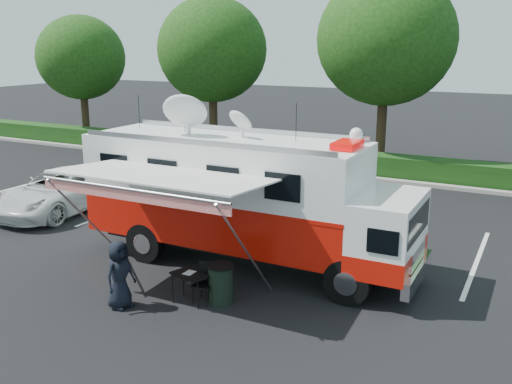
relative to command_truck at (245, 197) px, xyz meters
The scene contains 10 objects.
ground_plane 1.86m from the command_truck, ahead, with size 120.00×120.00×0.00m, color black.
back_border 13.34m from the command_truck, 84.59° to the left, with size 60.00×6.14×8.87m.
stall_lines 3.55m from the command_truck, 97.99° to the left, with size 24.12×5.50×0.01m.
command_truck is the anchor object (origin of this frame).
awning 2.87m from the command_truck, 107.40° to the right, with size 4.94×2.56×2.98m.
white_suv 8.47m from the command_truck, behind, with size 2.42×5.26×1.46m, color silver.
person 4.23m from the command_truck, 109.02° to the right, with size 0.77×0.50×1.57m, color black.
folding_table 2.93m from the command_truck, 89.48° to the right, with size 0.98×0.84×0.71m.
folding_chair 2.78m from the command_truck, 83.17° to the right, with size 0.49×0.51×0.93m.
trash_bin 2.80m from the command_truck, 74.73° to the right, with size 0.61×0.61×0.91m.
Camera 1 is at (6.83, -12.70, 5.81)m, focal length 40.00 mm.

